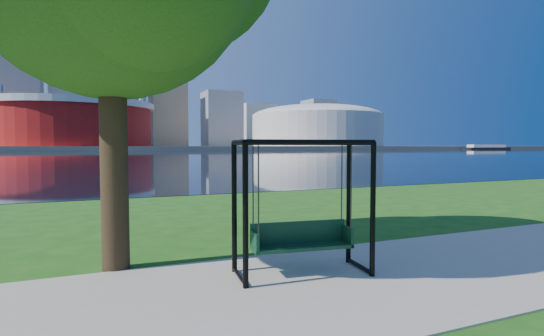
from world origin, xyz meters
TOP-DOWN VIEW (x-y plane):
  - ground at (0.00, 0.00)m, footprint 900.00×900.00m
  - path at (0.00, -0.50)m, footprint 120.00×4.00m
  - river at (0.00, 102.00)m, footprint 900.00×180.00m
  - far_bank at (0.00, 306.00)m, footprint 900.00×228.00m
  - stadium at (-10.00, 235.00)m, footprint 83.00×83.00m
  - arena at (135.00, 235.00)m, footprint 84.00×84.00m
  - skyline at (-4.27, 319.39)m, footprint 392.00×66.00m
  - swing at (0.60, 0.12)m, footprint 2.29×1.23m
  - barge at (223.41, 180.37)m, footprint 29.76×12.45m

SIDE VIEW (x-z plane):
  - ground at x=0.00m, z-range 0.00..0.00m
  - river at x=0.00m, z-range 0.00..0.02m
  - path at x=0.00m, z-range 0.00..0.03m
  - far_bank at x=0.00m, z-range 0.00..2.00m
  - swing at x=0.60m, z-range -0.04..2.20m
  - barge at x=223.41m, z-range -0.13..2.75m
  - stadium at x=-10.00m, z-range -1.77..30.23m
  - arena at x=135.00m, z-range 2.59..29.15m
  - skyline at x=-4.27m, z-range -12.36..84.14m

